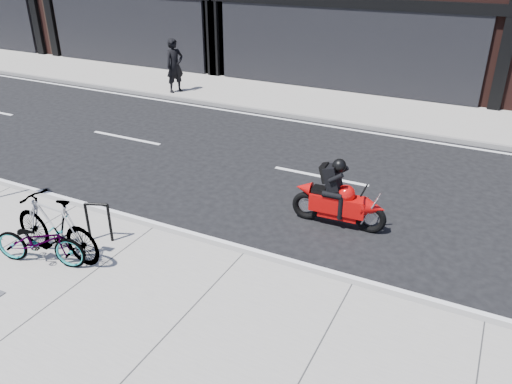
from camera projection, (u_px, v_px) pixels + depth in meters
The scene contains 8 objects.
ground at pixel (288, 212), 10.55m from camera, with size 120.00×120.00×0.00m, color black.
sidewalk_near at pixel (136, 371), 6.53m from camera, with size 60.00×6.00×0.13m, color gray.
sidewalk_far at pixel (380, 111), 16.72m from camera, with size 60.00×3.50×0.13m, color gray.
bike_rack at pixel (98, 219), 9.09m from camera, with size 0.44×0.21×0.78m.
bicycle_front at pixel (40, 241), 8.44m from camera, with size 0.58×1.66×0.87m, color gray.
bicycle_rear at pixel (56, 227), 8.59m from camera, with size 0.55×1.94×1.17m, color gray.
motorcycle at pixel (343, 200), 9.77m from camera, with size 1.93×0.44×1.44m.
pedestrian at pixel (175, 66), 18.21m from camera, with size 0.70×0.46×1.93m, color black.
Camera 1 is at (3.56, -8.58, 5.08)m, focal length 35.00 mm.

